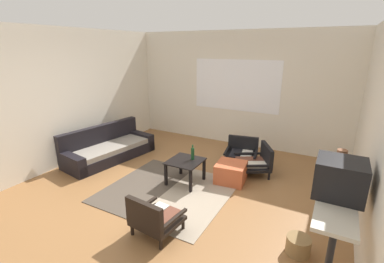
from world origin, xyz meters
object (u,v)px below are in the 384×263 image
(coffee_table, at_px, (185,165))
(glass_bottle, at_px, (193,153))
(couch, at_px, (108,149))
(ottoman_orange, at_px, (231,172))
(armchair_by_window, at_px, (242,152))
(wicker_basket, at_px, (298,245))
(crt_television, at_px, (339,178))
(clay_vase, at_px, (340,167))
(console_shelf, at_px, (335,202))
(armchair_striped_foreground, at_px, (154,218))
(armchair_corner, at_px, (256,161))

(coffee_table, bearing_deg, glass_bottle, 52.15)
(couch, relative_size, ottoman_orange, 3.98)
(armchair_by_window, bearing_deg, coffee_table, -114.45)
(armchair_by_window, distance_m, wicker_basket, 2.61)
(couch, distance_m, crt_television, 4.54)
(armchair_by_window, distance_m, clay_vase, 2.57)
(coffee_table, xyz_separation_m, armchair_by_window, (0.60, 1.31, -0.10))
(ottoman_orange, bearing_deg, wicker_basket, -44.33)
(crt_television, xyz_separation_m, clay_vase, (0.00, 0.47, -0.07))
(couch, relative_size, console_shelf, 1.36)
(couch, height_order, armchair_by_window, couch)
(clay_vase, height_order, wicker_basket, clay_vase)
(couch, bearing_deg, armchair_striped_foreground, -33.68)
(armchair_striped_foreground, relative_size, armchair_corner, 0.72)
(armchair_striped_foreground, distance_m, wicker_basket, 1.77)
(coffee_table, distance_m, clay_vase, 2.45)
(console_shelf, bearing_deg, couch, 166.90)
(ottoman_orange, distance_m, crt_television, 2.29)
(console_shelf, relative_size, clay_vase, 4.42)
(coffee_table, height_order, glass_bottle, glass_bottle)
(armchair_striped_foreground, distance_m, ottoman_orange, 1.88)
(armchair_striped_foreground, relative_size, wicker_basket, 2.19)
(couch, relative_size, crt_television, 4.36)
(crt_television, bearing_deg, armchair_corner, 125.06)
(couch, height_order, console_shelf, console_shelf)
(glass_bottle, relative_size, wicker_basket, 0.96)
(armchair_corner, bearing_deg, wicker_basket, -60.87)
(coffee_table, distance_m, glass_bottle, 0.24)
(armchair_by_window, xyz_separation_m, console_shelf, (1.72, -2.16, 0.52))
(couch, relative_size, armchair_by_window, 2.80)
(console_shelf, bearing_deg, glass_bottle, 156.74)
(armchair_striped_foreground, xyz_separation_m, console_shelf, (1.97, 0.57, 0.50))
(ottoman_orange, relative_size, clay_vase, 1.51)
(console_shelf, bearing_deg, armchair_striped_foreground, -163.92)
(couch, xyz_separation_m, console_shelf, (4.34, -1.01, 0.54))
(coffee_table, xyz_separation_m, clay_vase, (2.32, -0.43, 0.65))
(coffee_table, distance_m, crt_television, 2.59)
(armchair_striped_foreground, xyz_separation_m, ottoman_orange, (0.34, 1.85, -0.08))
(crt_television, relative_size, glass_bottle, 1.72)
(crt_television, height_order, clay_vase, crt_television)
(armchair_by_window, relative_size, glass_bottle, 2.69)
(armchair_by_window, height_order, armchair_corner, armchair_corner)
(crt_television, xyz_separation_m, glass_bottle, (-2.23, 1.01, -0.53))
(armchair_striped_foreground, height_order, console_shelf, console_shelf)
(couch, distance_m, wicker_basket, 4.18)
(ottoman_orange, xyz_separation_m, wicker_basket, (1.33, -1.30, -0.07))
(crt_television, bearing_deg, coffee_table, 158.74)
(glass_bottle, bearing_deg, console_shelf, -23.26)
(couch, height_order, armchair_corner, couch)
(armchair_corner, xyz_separation_m, wicker_basket, (1.03, -1.85, -0.15))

